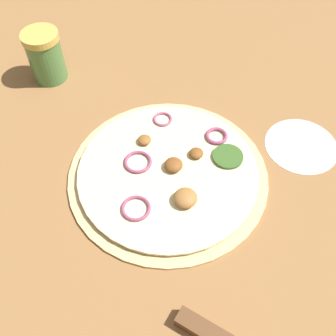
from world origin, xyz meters
The scene contains 4 objects.
ground_plane centered at (0.00, 0.00, 0.00)m, with size 3.00×3.00×0.00m, color olive.
pizza centered at (0.00, 0.00, 0.01)m, with size 0.30×0.30×0.03m.
spice_jar centered at (-0.05, 0.30, 0.05)m, with size 0.06×0.06×0.09m.
flour_patch centered at (0.21, -0.07, 0.00)m, with size 0.11×0.11×0.00m.
Camera 1 is at (-0.19, -0.28, 0.48)m, focal length 42.00 mm.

